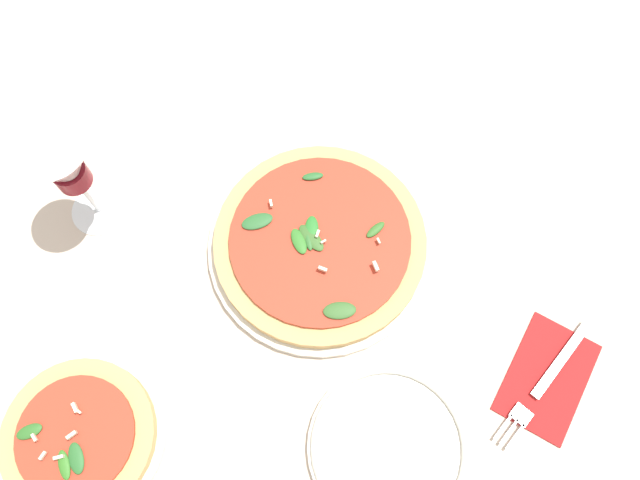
{
  "coord_description": "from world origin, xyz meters",
  "views": [
    {
      "loc": [
        0.19,
        0.18,
        0.82
      ],
      "look_at": [
        -0.03,
        -0.02,
        0.03
      ],
      "focal_mm": 35.0,
      "sensor_mm": 36.0,
      "label": 1
    }
  ],
  "objects_px": {
    "pizza_personal_side": "(80,437)",
    "wine_glass": "(67,170)",
    "fork": "(546,381)",
    "side_plate_white": "(389,447)",
    "pizza_arugula_main": "(320,243)"
  },
  "relations": [
    {
      "from": "fork",
      "to": "wine_glass",
      "type": "bearing_deg",
      "value": -70.96
    },
    {
      "from": "fork",
      "to": "side_plate_white",
      "type": "distance_m",
      "value": 0.22
    },
    {
      "from": "wine_glass",
      "to": "side_plate_white",
      "type": "height_order",
      "value": "wine_glass"
    },
    {
      "from": "pizza_arugula_main",
      "to": "fork",
      "type": "relative_size",
      "value": 1.54
    },
    {
      "from": "pizza_arugula_main",
      "to": "side_plate_white",
      "type": "bearing_deg",
      "value": 61.33
    },
    {
      "from": "fork",
      "to": "pizza_personal_side",
      "type": "bearing_deg",
      "value": -42.41
    },
    {
      "from": "wine_glass",
      "to": "pizza_personal_side",
      "type": "bearing_deg",
      "value": 47.33
    },
    {
      "from": "pizza_arugula_main",
      "to": "pizza_personal_side",
      "type": "height_order",
      "value": "same"
    },
    {
      "from": "pizza_arugula_main",
      "to": "wine_glass",
      "type": "height_order",
      "value": "wine_glass"
    },
    {
      "from": "pizza_arugula_main",
      "to": "pizza_personal_side",
      "type": "xyz_separation_m",
      "value": [
        0.39,
        -0.04,
        -0.0
      ]
    },
    {
      "from": "wine_glass",
      "to": "side_plate_white",
      "type": "distance_m",
      "value": 0.53
    },
    {
      "from": "pizza_arugula_main",
      "to": "wine_glass",
      "type": "bearing_deg",
      "value": -56.7
    },
    {
      "from": "pizza_personal_side",
      "to": "side_plate_white",
      "type": "distance_m",
      "value": 0.38
    },
    {
      "from": "side_plate_white",
      "to": "fork",
      "type": "bearing_deg",
      "value": 155.05
    },
    {
      "from": "pizza_personal_side",
      "to": "wine_glass",
      "type": "xyz_separation_m",
      "value": [
        -0.21,
        -0.23,
        0.11
      ]
    }
  ]
}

